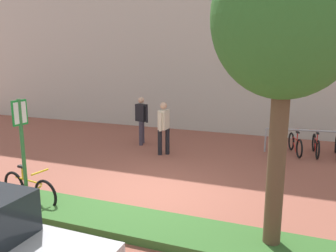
% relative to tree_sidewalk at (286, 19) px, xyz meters
% --- Properties ---
extents(ground_plane, '(60.00, 60.00, 0.00)m').
position_rel_tree_sidewalk_xyz_m(ground_plane, '(-2.77, 1.58, -3.70)').
color(ground_plane, brown).
extents(building_facade, '(28.00, 1.20, 10.00)m').
position_rel_tree_sidewalk_xyz_m(building_facade, '(-2.77, 9.01, 1.30)').
color(building_facade, '#B2ADA3').
rests_on(building_facade, ground).
extents(planter_strip, '(7.00, 1.10, 0.16)m').
position_rel_tree_sidewalk_xyz_m(planter_strip, '(-1.94, -0.14, -3.62)').
color(planter_strip, '#336028').
rests_on(planter_strip, ground).
extents(tree_sidewalk, '(2.20, 2.20, 4.95)m').
position_rel_tree_sidewalk_xyz_m(tree_sidewalk, '(0.00, 0.00, 0.00)').
color(tree_sidewalk, brown).
rests_on(tree_sidewalk, ground).
extents(parking_sign_post, '(0.08, 0.36, 2.33)m').
position_rel_tree_sidewalk_xyz_m(parking_sign_post, '(-5.00, -0.14, -2.17)').
color(parking_sign_post, '#2D7238').
rests_on(parking_sign_post, ground).
extents(bike_at_sign, '(1.67, 0.44, 0.86)m').
position_rel_tree_sidewalk_xyz_m(bike_at_sign, '(-5.03, -0.02, -3.35)').
color(bike_at_sign, black).
rests_on(bike_at_sign, ground).
extents(bike_rack_cluster, '(3.18, 1.91, 0.83)m').
position_rel_tree_sidewalk_xyz_m(bike_rack_cluster, '(0.88, 6.28, -3.35)').
color(bike_rack_cluster, '#99999E').
rests_on(bike_rack_cluster, ground).
extents(bollard_steel, '(0.16, 0.16, 0.90)m').
position_rel_tree_sidewalk_xyz_m(bollard_steel, '(-0.17, 4.56, -3.25)').
color(bollard_steel, '#ADADB2').
rests_on(bollard_steel, ground).
extents(person_suited_navy, '(0.58, 0.45, 1.72)m').
position_rel_tree_sidewalk_xyz_m(person_suited_navy, '(-4.98, 5.52, -2.71)').
color(person_suited_navy, '#383342').
rests_on(person_suited_navy, ground).
extents(person_shirt_white, '(0.34, 0.61, 1.72)m').
position_rel_tree_sidewalk_xyz_m(person_shirt_white, '(-3.74, 4.56, -2.71)').
color(person_shirt_white, black).
rests_on(person_shirt_white, ground).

